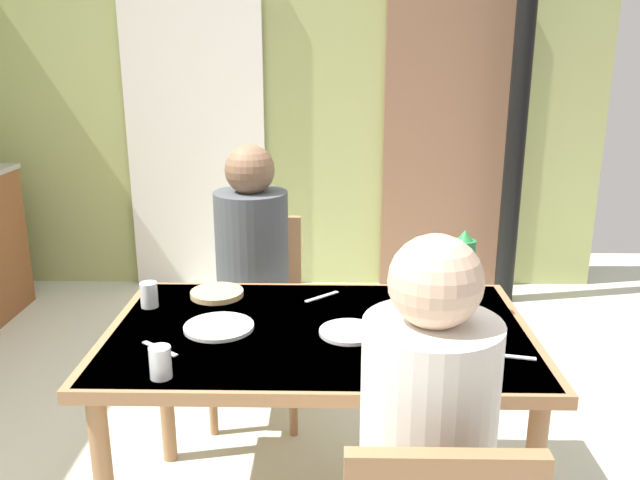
# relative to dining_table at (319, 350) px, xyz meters

# --- Properties ---
(wall_back) EXTENTS (4.46, 0.10, 2.57)m
(wall_back) POSITION_rel_dining_table_xyz_m (-0.41, 2.45, 0.63)
(wall_back) COLOR tan
(wall_back) RESTS_ON ground_plane
(door_wooden) EXTENTS (0.80, 0.05, 2.00)m
(door_wooden) POSITION_rel_dining_table_xyz_m (0.77, 2.37, 0.35)
(door_wooden) COLOR #895F45
(door_wooden) RESTS_ON ground_plane
(stove_pipe_column) EXTENTS (0.12, 0.12, 2.57)m
(stove_pipe_column) POSITION_rel_dining_table_xyz_m (1.16, 2.10, 0.63)
(stove_pipe_column) COLOR black
(stove_pipe_column) RESTS_ON ground_plane
(curtain_panel) EXTENTS (0.90, 0.03, 2.15)m
(curtain_panel) POSITION_rel_dining_table_xyz_m (-0.86, 2.35, 0.43)
(curtain_panel) COLOR white
(curtain_panel) RESTS_ON ground_plane
(dining_table) EXTENTS (1.35, 0.83, 0.73)m
(dining_table) POSITION_rel_dining_table_xyz_m (0.00, 0.00, 0.00)
(dining_table) COLOR #A0714A
(dining_table) RESTS_ON ground_plane
(chair_far_diner) EXTENTS (0.40, 0.40, 0.87)m
(chair_far_diner) POSITION_rel_dining_table_xyz_m (-0.29, 0.77, -0.15)
(chair_far_diner) COLOR #A0714A
(chair_far_diner) RESTS_ON ground_plane
(person_near_diner) EXTENTS (0.30, 0.37, 0.77)m
(person_near_diner) POSITION_rel_dining_table_xyz_m (0.25, -0.63, 0.13)
(person_near_diner) COLOR silver
(person_near_diner) RESTS_ON ground_plane
(person_far_diner) EXTENTS (0.30, 0.37, 0.77)m
(person_far_diner) POSITION_rel_dining_table_xyz_m (-0.29, 0.63, 0.13)
(person_far_diner) COLOR #494F56
(person_far_diner) RESTS_ON ground_plane
(water_bottle_green_near) EXTENTS (0.07, 0.07, 0.30)m
(water_bottle_green_near) POSITION_rel_dining_table_xyz_m (0.47, 0.12, 0.22)
(water_bottle_green_near) COLOR #267E47
(water_bottle_green_near) RESTS_ON dining_table
(serving_bowl_center) EXTENTS (0.17, 0.17, 0.05)m
(serving_bowl_center) POSITION_rel_dining_table_xyz_m (0.36, -0.06, 0.10)
(serving_bowl_center) COLOR white
(serving_bowl_center) RESTS_ON dining_table
(dinner_plate_near_left) EXTENTS (0.22, 0.22, 0.01)m
(dinner_plate_near_left) POSITION_rel_dining_table_xyz_m (-0.32, -0.01, 0.08)
(dinner_plate_near_left) COLOR white
(dinner_plate_near_left) RESTS_ON dining_table
(dinner_plate_near_right) EXTENTS (0.19, 0.19, 0.01)m
(dinner_plate_near_right) POSITION_rel_dining_table_xyz_m (0.10, -0.04, 0.08)
(dinner_plate_near_right) COLOR white
(dinner_plate_near_right) RESTS_ON dining_table
(drinking_glass_by_near_diner) EXTENTS (0.06, 0.06, 0.11)m
(drinking_glass_by_near_diner) POSITION_rel_dining_table_xyz_m (0.34, 0.21, 0.13)
(drinking_glass_by_near_diner) COLOR silver
(drinking_glass_by_near_diner) RESTS_ON dining_table
(drinking_glass_by_far_diner) EXTENTS (0.06, 0.06, 0.09)m
(drinking_glass_by_far_diner) POSITION_rel_dining_table_xyz_m (-0.42, -0.33, 0.12)
(drinking_glass_by_far_diner) COLOR silver
(drinking_glass_by_far_diner) RESTS_ON dining_table
(drinking_glass_spare_center) EXTENTS (0.06, 0.06, 0.09)m
(drinking_glass_spare_center) POSITION_rel_dining_table_xyz_m (-0.59, 0.17, 0.12)
(drinking_glass_spare_center) COLOR silver
(drinking_glass_spare_center) RESTS_ON dining_table
(bread_plate_sliced) EXTENTS (0.19, 0.19, 0.02)m
(bread_plate_sliced) POSITION_rel_dining_table_xyz_m (-0.37, 0.28, 0.09)
(bread_plate_sliced) COLOR #DBB77A
(bread_plate_sliced) RESTS_ON dining_table
(cutlery_knife_near) EXTENTS (0.12, 0.11, 0.00)m
(cutlery_knife_near) POSITION_rel_dining_table_xyz_m (0.00, 0.27, 0.08)
(cutlery_knife_near) COLOR silver
(cutlery_knife_near) RESTS_ON dining_table
(cutlery_fork_near) EXTENTS (0.15, 0.05, 0.00)m
(cutlery_fork_near) POSITION_rel_dining_table_xyz_m (0.55, -0.19, 0.08)
(cutlery_fork_near) COLOR silver
(cutlery_fork_near) RESTS_ON dining_table
(cutlery_knife_far) EXTENTS (0.13, 0.10, 0.00)m
(cutlery_knife_far) POSITION_rel_dining_table_xyz_m (-0.47, -0.16, 0.08)
(cutlery_knife_far) COLOR silver
(cutlery_knife_far) RESTS_ON dining_table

